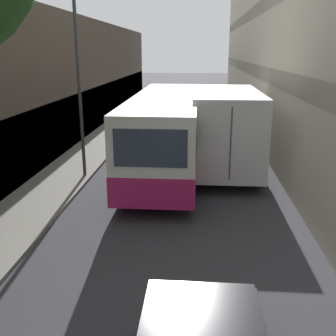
# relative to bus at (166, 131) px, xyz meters

# --- Properties ---
(ground_plane) EXTENTS (150.00, 150.00, 0.00)m
(ground_plane) POSITION_rel_bus_xyz_m (0.48, -1.97, -1.60)
(ground_plane) COLOR #38383D
(sidewalk_left) EXTENTS (2.14, 60.00, 0.11)m
(sidewalk_left) POSITION_rel_bus_xyz_m (-3.82, -1.97, -1.54)
(sidewalk_left) COLOR gray
(sidewalk_left) RESTS_ON ground_plane
(bus) EXTENTS (2.45, 10.46, 3.01)m
(bus) POSITION_rel_bus_xyz_m (0.00, 0.00, 0.00)
(bus) COLOR silver
(bus) RESTS_ON ground_plane
(box_truck) EXTENTS (2.48, 8.03, 3.20)m
(box_truck) POSITION_rel_bus_xyz_m (2.30, 0.78, 0.11)
(box_truck) COLOR silver
(box_truck) RESTS_ON ground_plane
(street_lamp) EXTENTS (0.36, 0.80, 7.64)m
(street_lamp) POSITION_rel_bus_xyz_m (-3.00, -1.31, 3.71)
(street_lamp) COLOR #38383D
(street_lamp) RESTS_ON sidewalk_left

